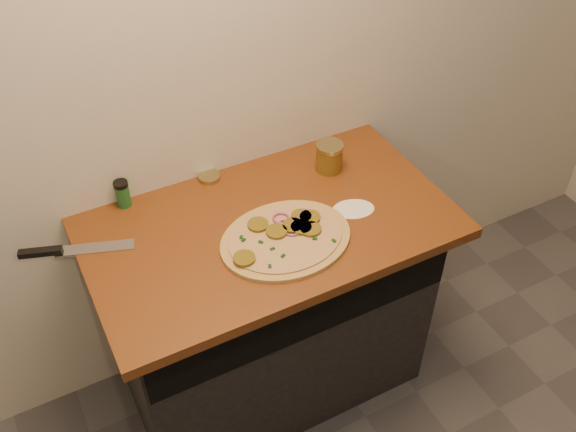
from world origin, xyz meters
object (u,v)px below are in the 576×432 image
chefs_knife (66,250)px  spice_shaker (123,194)px  pizza (286,237)px  salsa_jar (329,157)px

chefs_knife → spice_shaker: 0.27m
pizza → spice_shaker: (-0.40, 0.40, 0.04)m
salsa_jar → spice_shaker: 0.72m
chefs_knife → salsa_jar: salsa_jar is taller
salsa_jar → chefs_knife: bearing=179.2°
pizza → salsa_jar: salsa_jar is taller
chefs_knife → spice_shaker: (0.23, 0.13, 0.04)m
spice_shaker → pizza: bearing=-44.9°
pizza → chefs_knife: (-0.63, 0.27, -0.00)m
chefs_knife → spice_shaker: spice_shaker is taller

